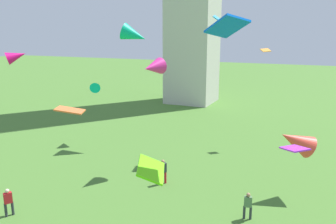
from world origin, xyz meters
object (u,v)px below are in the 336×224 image
Objects in this scene: person_0 at (8,201)px; kite_flying_7 at (134,35)px; kite_flying_8 at (151,169)px; kite_flying_6 at (227,27)px; kite_flying_2 at (296,141)px; kite_flying_5 at (153,67)px; kite_flying_3 at (295,148)px; person_2 at (248,204)px; kite_flying_9 at (70,110)px; kite_flying_10 at (16,56)px; person_1 at (163,170)px; kite_flying_0 at (96,86)px; kite_flying_1 at (266,50)px; kite_flying_11 at (218,19)px.

person_0 is 17.10m from kite_flying_7.
kite_flying_6 is at bearing -74.34° from kite_flying_8.
kite_flying_5 is (-9.80, 0.02, 4.13)m from kite_flying_2.
person_2 is at bearing 171.06° from kite_flying_3.
person_0 is 6.50m from kite_flying_9.
kite_flying_6 is at bearing 58.33° from person_2.
kite_flying_10 is at bearing -103.98° from kite_flying_2.
kite_flying_0 is at bearing 92.24° from person_1.
person_0 is at bearing -162.60° from kite_flying_1.
person_2 is at bearing 16.12° from kite_flying_11.
person_0 is 0.80× the size of kite_flying_8.
kite_flying_0 is at bearing 97.11° from kite_flying_9.
kite_flying_0 is at bearing -95.90° from kite_flying_11.
person_0 is 0.94× the size of person_1.
kite_flying_0 is 0.65× the size of kite_flying_2.
kite_flying_3 is at bearing 17.03° from kite_flying_11.
kite_flying_5 is 1.34× the size of kite_flying_11.
kite_flying_0 is at bearing 89.71° from kite_flying_7.
person_2 is at bearing -136.26° from kite_flying_10.
kite_flying_2 is 1.37× the size of kite_flying_8.
kite_flying_6 is (-2.78, -7.09, 6.74)m from kite_flying_2.
kite_flying_11 reaches higher than kite_flying_9.
kite_flying_11 is (4.17, 13.02, 5.02)m from kite_flying_9.
kite_flying_3 is at bearing -57.30° from person_0.
kite_flying_3 reaches higher than person_2.
kite_flying_3 reaches higher than person_1.
person_2 is at bearing -38.73° from person_0.
kite_flying_7 is at bearing -138.86° from kite_flying_2.
kite_flying_1 is 18.54m from kite_flying_3.
kite_flying_5 is at bearing 76.15° from person_1.
kite_flying_1 is at bearing -28.16° from kite_flying_8.
person_0 is at bearing -85.77° from kite_flying_2.
person_0 is at bearing 165.96° from kite_flying_7.
kite_flying_1 is 0.48× the size of kite_flying_6.
person_1 is 6.58m from person_2.
kite_flying_6 is 1.27× the size of kite_flying_10.
kite_flying_0 is at bearing -132.19° from kite_flying_2.
kite_flying_11 is at bearing 73.97° from kite_flying_5.
kite_flying_10 is (-9.60, -2.71, 7.62)m from person_1.
kite_flying_11 is at bearing -17.51° from kite_flying_8.
kite_flying_2 is 8.42m from kite_flying_3.
person_2 is 17.59m from kite_flying_10.
kite_flying_0 is 1.45× the size of kite_flying_3.
kite_flying_1 is at bearing 71.58° from kite_flying_5.
kite_flying_10 reaches higher than person_0.
person_1 is 0.85× the size of kite_flying_8.
kite_flying_10 is 15.10m from kite_flying_11.
kite_flying_2 is at bearing 40.78° from kite_flying_11.
kite_flying_3 is (18.38, -12.61, 0.45)m from kite_flying_0.
kite_flying_1 is at bearing 171.75° from kite_flying_2.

